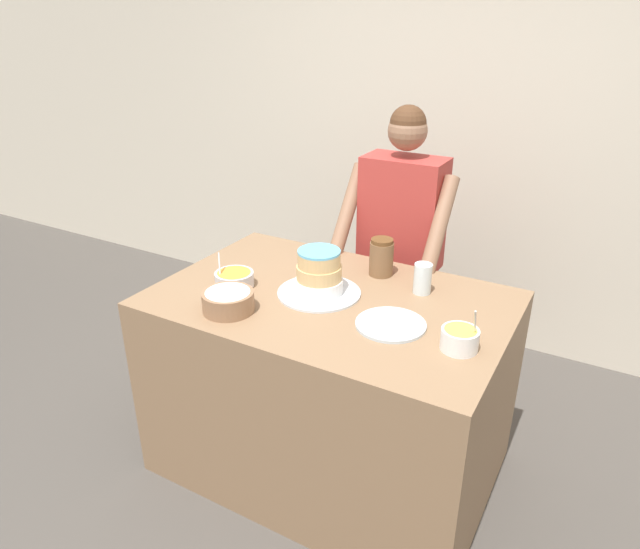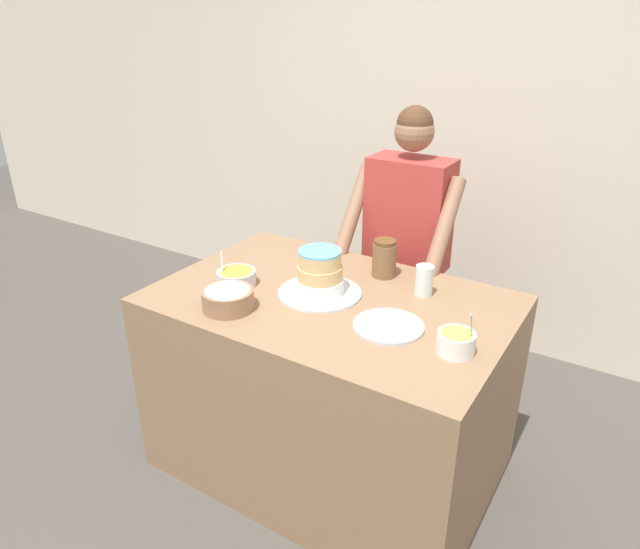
# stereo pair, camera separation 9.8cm
# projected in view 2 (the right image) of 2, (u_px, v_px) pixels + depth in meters

# --- Properties ---
(ground_plane) EXTENTS (14.00, 14.00, 0.00)m
(ground_plane) POSITION_uv_depth(u_px,v_px,m) (270.00, 529.00, 2.39)
(ground_plane) COLOR #4C4742
(wall_back) EXTENTS (10.00, 0.05, 2.60)m
(wall_back) POSITION_uv_depth(u_px,v_px,m) (465.00, 137.00, 3.41)
(wall_back) COLOR beige
(wall_back) RESTS_ON ground_plane
(counter) EXTENTS (1.47, 0.96, 0.88)m
(counter) POSITION_uv_depth(u_px,v_px,m) (330.00, 385.00, 2.58)
(counter) COLOR #8C6B4C
(counter) RESTS_ON ground_plane
(person_baker) EXTENTS (0.55, 0.45, 1.58)m
(person_baker) POSITION_uv_depth(u_px,v_px,m) (407.00, 235.00, 2.90)
(person_baker) COLOR #2D2D38
(person_baker) RESTS_ON ground_plane
(cake) EXTENTS (0.36, 0.36, 0.20)m
(cake) POSITION_uv_depth(u_px,v_px,m) (320.00, 276.00, 2.39)
(cake) COLOR silver
(cake) RESTS_ON counter
(frosting_bowl_orange) EXTENTS (0.17, 0.17, 0.15)m
(frosting_bowl_orange) POSITION_uv_depth(u_px,v_px,m) (236.00, 277.00, 2.49)
(frosting_bowl_orange) COLOR silver
(frosting_bowl_orange) RESTS_ON counter
(frosting_bowl_yellow) EXTENTS (0.13, 0.13, 0.18)m
(frosting_bowl_yellow) POSITION_uv_depth(u_px,v_px,m) (456.00, 342.00, 1.99)
(frosting_bowl_yellow) COLOR white
(frosting_bowl_yellow) RESTS_ON counter
(frosting_bowl_white) EXTENTS (0.21, 0.21, 0.08)m
(frosting_bowl_white) POSITION_uv_depth(u_px,v_px,m) (228.00, 299.00, 2.28)
(frosting_bowl_white) COLOR #936B4C
(frosting_bowl_white) RESTS_ON counter
(drinking_glass) EXTENTS (0.08, 0.08, 0.13)m
(drinking_glass) POSITION_uv_depth(u_px,v_px,m) (424.00, 281.00, 2.39)
(drinking_glass) COLOR silver
(drinking_glass) RESTS_ON counter
(ceramic_plate) EXTENTS (0.27, 0.27, 0.01)m
(ceramic_plate) POSITION_uv_depth(u_px,v_px,m) (388.00, 326.00, 2.16)
(ceramic_plate) COLOR silver
(ceramic_plate) RESTS_ON counter
(stoneware_jar) EXTENTS (0.11, 0.11, 0.17)m
(stoneware_jar) POSITION_uv_depth(u_px,v_px,m) (384.00, 258.00, 2.56)
(stoneware_jar) COLOR brown
(stoneware_jar) RESTS_ON counter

